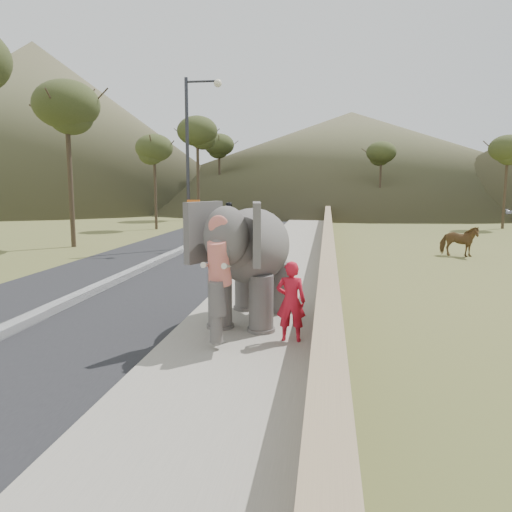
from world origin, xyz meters
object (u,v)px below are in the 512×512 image
Objects in this scene: cow at (459,241)px; lamppost at (194,146)px; motorcyclist at (235,223)px; elephant_and_man at (253,262)px.

lamppost is at bearing 104.58° from cow.
cow is at bearing -4.07° from lamppost.
motorcyclist is at bearing 77.46° from cow.
cow is at bearing 58.46° from elephant_and_man.
lamppost reaches higher than cow.
cow is 13.87m from elephant_and_man.
lamppost reaches higher than motorcyclist.
lamppost is 2.08× the size of elephant_and_man.
motorcyclist is at bearing 81.73° from lamppost.
motorcyclist reaches higher than cow.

